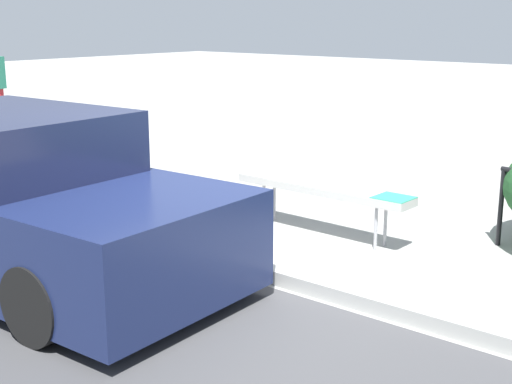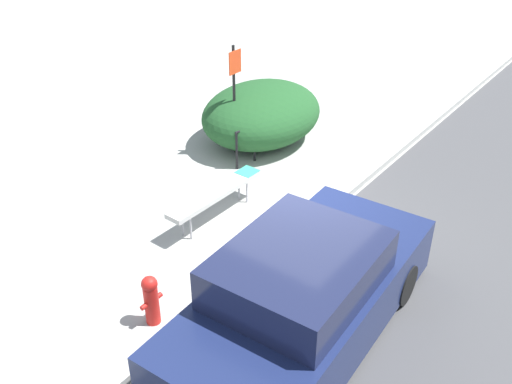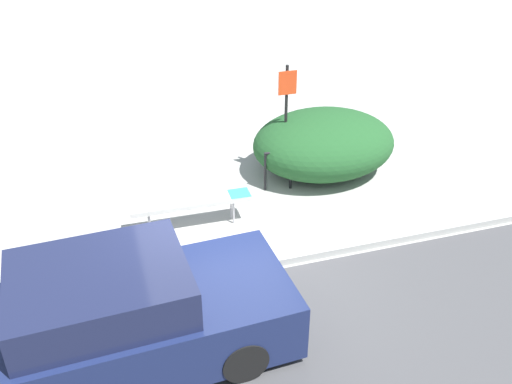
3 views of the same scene
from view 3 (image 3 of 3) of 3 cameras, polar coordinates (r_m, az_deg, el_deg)
ground_plane at (r=9.03m, az=-3.09°, el=-8.11°), size 60.00×60.00×0.00m
curb at (r=8.99m, az=-3.10°, el=-7.79°), size 60.00×0.20×0.13m
bench at (r=9.86m, az=-6.48°, el=-1.09°), size 2.10×0.37×0.55m
bike_rack at (r=10.94m, az=2.23°, el=2.57°), size 0.55×0.13×0.83m
sign_post at (r=11.11m, az=3.04°, el=8.05°), size 0.36×0.08×2.30m
fire_hydrant at (r=9.06m, az=-20.83°, el=-7.05°), size 0.36×0.22×0.77m
shrub_hedge at (r=11.61m, az=6.79°, el=4.85°), size 2.91×2.34×1.27m
parked_car_near at (r=7.47m, az=-13.77°, el=-12.32°), size 4.45×2.02×1.47m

